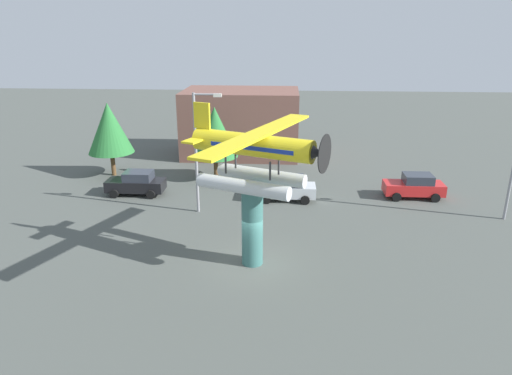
{
  "coord_description": "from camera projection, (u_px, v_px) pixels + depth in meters",
  "views": [
    {
      "loc": [
        1.56,
        -21.62,
        11.73
      ],
      "look_at": [
        0.0,
        3.0,
        3.15
      ],
      "focal_mm": 32.48,
      "sensor_mm": 36.0,
      "label": 1
    }
  ],
  "objects": [
    {
      "name": "ground_plane",
      "position": [
        252.0,
        263.0,
        24.32
      ],
      "size": [
        140.0,
        140.0,
        0.0
      ],
      "primitive_type": "plane",
      "color": "#4C514C"
    },
    {
      "name": "streetlight_primary",
      "position": [
        199.0,
        145.0,
        29.59
      ],
      "size": [
        1.84,
        0.28,
        7.9
      ],
      "color": "gray",
      "rests_on": "ground"
    },
    {
      "name": "tree_west",
      "position": [
        109.0,
        128.0,
        37.43
      ],
      "size": [
        3.67,
        3.67,
        6.04
      ],
      "color": "brown",
      "rests_on": "ground"
    },
    {
      "name": "display_pedestal",
      "position": [
        252.0,
        226.0,
        23.63
      ],
      "size": [
        1.1,
        1.1,
        4.2
      ],
      "primitive_type": "cylinder",
      "color": "#386B66",
      "rests_on": "ground"
    },
    {
      "name": "storefront_building",
      "position": [
        241.0,
        123.0,
        44.21
      ],
      "size": [
        10.77,
        7.01,
        6.16
      ],
      "primitive_type": "cube",
      "color": "brown",
      "rests_on": "ground"
    },
    {
      "name": "car_far_red",
      "position": [
        414.0,
        186.0,
        33.36
      ],
      "size": [
        4.2,
        2.02,
        1.76
      ],
      "rotation": [
        0.0,
        0.0,
        3.14
      ],
      "color": "red",
      "rests_on": "ground"
    },
    {
      "name": "tree_east",
      "position": [
        215.0,
        132.0,
        36.56
      ],
      "size": [
        3.59,
        3.59,
        5.87
      ],
      "color": "brown",
      "rests_on": "ground"
    },
    {
      "name": "car_near_black",
      "position": [
        136.0,
        183.0,
        34.0
      ],
      "size": [
        4.2,
        2.02,
        1.76
      ],
      "rotation": [
        0.0,
        0.0,
        3.14
      ],
      "color": "black",
      "rests_on": "ground"
    },
    {
      "name": "floatplane_monument",
      "position": [
        254.0,
        155.0,
        22.34
      ],
      "size": [
        7.18,
        10.01,
        4.0
      ],
      "rotation": [
        0.0,
        0.0,
        -0.4
      ],
      "color": "silver",
      "rests_on": "display_pedestal"
    },
    {
      "name": "car_mid_silver",
      "position": [
        287.0,
        188.0,
        32.93
      ],
      "size": [
        4.2,
        2.02,
        1.76
      ],
      "rotation": [
        0.0,
        0.0,
        3.14
      ],
      "color": "silver",
      "rests_on": "ground"
    }
  ]
}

